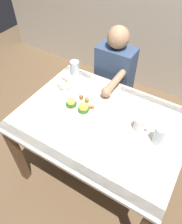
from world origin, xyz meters
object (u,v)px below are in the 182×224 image
Objects in this scene: dining_table at (100,129)px; diner_person at (113,78)px; fruit_bowl at (65,83)px; eggs_benedict_plate at (78,107)px; water_glass_near at (159,136)px; water_glass_far at (75,69)px; coffee_mug at (140,124)px; fork at (104,161)px.

diner_person reaches higher than dining_table.
eggs_benedict_plate is at bearing -34.51° from fruit_bowl.
water_glass_near is at bearing -43.26° from diner_person.
eggs_benedict_plate is 2.02× the size of water_glass_far.
coffee_mug is (0.71, -0.10, 0.02)m from fruit_bowl.
water_glass_far is at bearing 159.40° from water_glass_near.
eggs_benedict_plate is at bearing 178.58° from dining_table.
coffee_mug is at bearing -21.30° from water_glass_far.
dining_table is 0.61m from water_glass_far.
fruit_bowl is at bearing -120.25° from diner_person.
fruit_bowl is 0.79× the size of fork.
diner_person is at bearing 90.18° from eggs_benedict_plate.
diner_person is at bearing 131.35° from coffee_mug.
diner_person is at bearing 108.25° from dining_table.
water_glass_far is (-0.46, 0.36, 0.16)m from dining_table.
fruit_bowl is (-0.25, 0.17, 0.00)m from eggs_benedict_plate.
coffee_mug reaches higher than eggs_benedict_plate.
fruit_bowl is 0.72m from coffee_mug.
dining_table is 4.44× the size of eggs_benedict_plate.
water_glass_near is at bearing -20.60° from water_glass_far.
water_glass_near reaches higher than fruit_bowl.
diner_person reaches higher than fork.
coffee_mug is 0.83× the size of water_glass_far.
coffee_mug reaches higher than fruit_bowl.
dining_table is at bearing -71.75° from diner_person.
coffee_mug is at bearing 8.16° from eggs_benedict_plate.
fork is at bearing -56.08° from dining_table.
fruit_bowl is 0.11× the size of diner_person.
diner_person is (0.27, 0.24, -0.15)m from water_glass_far.
fork is 1.13× the size of water_glass_near.
fruit_bowl is 0.89× the size of water_glass_near.
eggs_benedict_plate is 0.61m from diner_person.
water_glass_far is (-0.87, 0.33, -0.00)m from water_glass_near.
eggs_benedict_plate is 2.42× the size of coffee_mug.
coffee_mug is 0.10× the size of diner_person.
dining_table is 1.05× the size of diner_person.
coffee_mug is 0.72m from diner_person.
dining_table is 0.24m from eggs_benedict_plate.
eggs_benedict_plate is 2.00× the size of water_glass_near.
eggs_benedict_plate is 0.30m from fruit_bowl.
fruit_bowl reaches higher than dining_table.
fork is at bearing -66.28° from diner_person.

